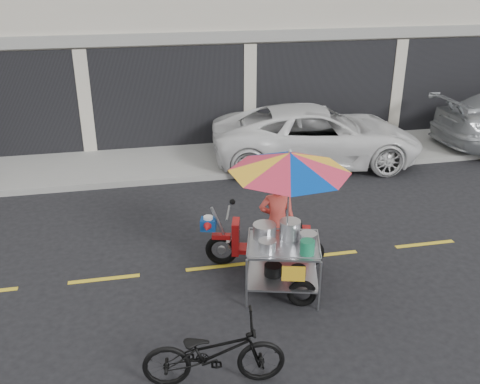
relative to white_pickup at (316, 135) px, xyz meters
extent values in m
plane|color=black|center=(-1.41, -4.70, -0.76)|extent=(90.00, 90.00, 0.00)
cube|color=gray|center=(-1.41, 0.80, -0.68)|extent=(45.00, 3.00, 0.15)
cube|color=black|center=(-1.41, 1.77, 0.69)|extent=(35.28, 0.06, 2.90)
cube|color=gray|center=(-1.41, 1.75, 2.34)|extent=(36.00, 0.12, 0.30)
cube|color=gold|center=(-1.41, -4.70, -0.76)|extent=(42.00, 0.10, 0.01)
imported|color=white|center=(0.00, 0.00, 0.00)|extent=(5.74, 3.18, 1.52)
imported|color=black|center=(-3.94, -7.47, -0.28)|extent=(1.87, 0.84, 0.95)
torus|color=black|center=(-3.35, -4.61, -0.47)|extent=(0.59, 0.26, 0.58)
torus|color=black|center=(-1.88, -5.02, -0.47)|extent=(0.59, 0.26, 0.58)
cylinder|color=#9EA0A5|center=(-3.35, -4.61, -0.47)|extent=(0.15, 0.10, 0.14)
cylinder|color=#9EA0A5|center=(-1.88, -5.02, -0.47)|extent=(0.15, 0.10, 0.14)
cube|color=#A51112|center=(-3.35, -4.61, -0.20)|extent=(0.35, 0.20, 0.08)
cylinder|color=#9EA0A5|center=(-3.35, -4.61, -0.05)|extent=(0.37, 0.15, 0.82)
cube|color=#A51112|center=(-3.10, -4.68, -0.20)|extent=(0.21, 0.37, 0.61)
cube|color=#A51112|center=(-2.66, -4.80, -0.43)|extent=(0.86, 0.49, 0.08)
cube|color=#A51112|center=(-2.22, -4.92, -0.20)|extent=(0.81, 0.46, 0.41)
cube|color=black|center=(-2.32, -4.90, 0.03)|extent=(0.70, 0.41, 0.10)
cylinder|color=#9EA0A5|center=(-3.23, -4.65, 0.26)|extent=(0.18, 0.55, 0.04)
sphere|color=black|center=(-3.12, -4.47, 0.38)|extent=(0.10, 0.10, 0.10)
cylinder|color=white|center=(-3.23, -4.65, -0.27)|extent=(0.15, 0.15, 0.05)
cube|color=navy|center=(-3.56, -4.55, 0.03)|extent=(0.31, 0.29, 0.20)
cylinder|color=white|center=(-3.56, -4.55, 0.16)|extent=(0.20, 0.20, 0.05)
cone|color=#A51112|center=(-3.61, -4.72, 0.05)|extent=(0.24, 0.26, 0.18)
torus|color=black|center=(-2.33, -6.10, -0.54)|extent=(0.48, 0.22, 0.47)
cylinder|color=#9EA0A5|center=(-3.19, -5.97, -0.33)|extent=(0.05, 0.05, 0.87)
cylinder|color=#9EA0A5|center=(-2.95, -5.09, -0.33)|extent=(0.05, 0.05, 0.87)
cylinder|color=#9EA0A5|center=(-2.11, -6.27, -0.33)|extent=(0.05, 0.05, 0.87)
cylinder|color=#9EA0A5|center=(-1.87, -5.39, -0.33)|extent=(0.05, 0.05, 0.87)
cube|color=#9EA0A5|center=(-2.53, -5.68, -0.45)|extent=(1.32, 1.18, 0.03)
cube|color=#9EA0A5|center=(-2.53, -5.68, 0.11)|extent=(1.32, 1.18, 0.04)
cylinder|color=#9EA0A5|center=(-2.65, -6.12, 0.17)|extent=(1.09, 0.32, 0.02)
cylinder|color=#9EA0A5|center=(-2.41, -5.24, 0.17)|extent=(1.09, 0.32, 0.02)
cylinder|color=#9EA0A5|center=(-3.07, -5.53, 0.17)|extent=(0.27, 0.89, 0.02)
cylinder|color=#9EA0A5|center=(-1.99, -5.83, 0.17)|extent=(0.27, 0.89, 0.02)
cylinder|color=#9EA0A5|center=(-2.41, -5.24, -0.45)|extent=(0.24, 0.75, 0.04)
cylinder|color=#9EA0A5|center=(-2.41, -5.24, 0.05)|extent=(0.24, 0.75, 0.04)
cube|color=gold|center=(-2.51, -6.19, -0.10)|extent=(0.35, 0.11, 0.25)
cylinder|color=#B7B7BC|center=(-2.77, -5.40, 0.24)|extent=(0.46, 0.46, 0.22)
cylinder|color=#B7B7BC|center=(-2.38, -5.49, 0.27)|extent=(0.41, 0.41, 0.29)
cylinder|color=#B7B7BC|center=(-2.15, -5.73, 0.21)|extent=(0.33, 0.33, 0.17)
cylinder|color=#B7B7BC|center=(-2.83, -5.79, 0.20)|extent=(0.34, 0.34, 0.15)
cylinder|color=#1C8357|center=(-2.26, -6.02, 0.24)|extent=(0.28, 0.28, 0.22)
cylinder|color=black|center=(-2.68, -5.64, -0.35)|extent=(0.35, 0.35, 0.18)
cylinder|color=black|center=(-2.29, -5.75, -0.36)|extent=(0.30, 0.30, 0.16)
cylinder|color=#9EA0A5|center=(-2.46, -5.60, 0.87)|extent=(0.03, 0.03, 1.53)
sphere|color=#9EA0A5|center=(-2.46, -5.60, 1.65)|extent=(0.06, 0.06, 0.06)
imported|color=#CF4439|center=(-2.42, -4.87, 0.10)|extent=(0.72, 0.56, 1.72)
camera|label=1|loc=(-4.71, -12.78, 4.28)|focal=40.00mm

